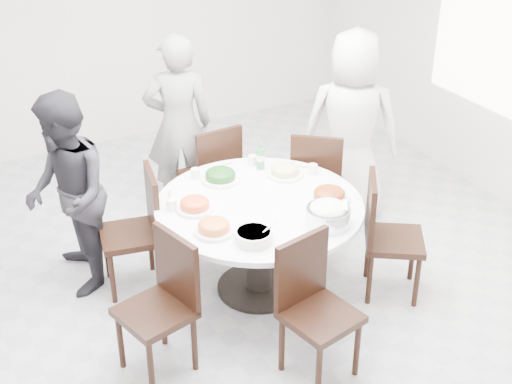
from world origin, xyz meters
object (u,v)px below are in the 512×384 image
chair_nw (129,233)px  diner_middle (178,125)px  chair_ne (317,179)px  chair_se (395,238)px  chair_sw (155,310)px  rice_bowl (328,217)px  diner_right (351,127)px  diner_left (67,195)px  chair_s (321,314)px  dining_table (259,247)px  beverage_bottle (261,156)px  chair_n (209,174)px  soup_bowl (254,236)px

chair_nw → diner_middle: size_ratio=0.59×
chair_ne → chair_se: same height
chair_sw → rice_bowl: bearing=74.6°
diner_right → rice_bowl: (-0.96, -1.11, -0.03)m
chair_nw → rice_bowl: 1.50m
chair_sw → chair_se: same height
diner_left → chair_s: bearing=40.1°
chair_ne → chair_se: size_ratio=1.00×
chair_se → chair_ne: bearing=34.1°
diner_left → rice_bowl: size_ratio=5.13×
chair_ne → chair_s: 1.80m
chair_sw → chair_se: size_ratio=1.00×
chair_nw → dining_table: bearing=70.2°
chair_s → diner_left: size_ratio=0.62×
chair_se → beverage_bottle: size_ratio=4.27×
chair_ne → chair_nw: 1.69m
diner_middle → chair_se: bearing=131.5°
diner_right → rice_bowl: bearing=84.5°
beverage_bottle → diner_right: bearing=9.3°
chair_nw → rice_bowl: chair_nw is taller
chair_n → chair_se: 1.75m
chair_n → rice_bowl: size_ratio=3.16×
diner_left → rice_bowl: diner_left is taller
soup_bowl → diner_middle: bearing=82.5°
dining_table → chair_s: (-0.09, -0.98, 0.10)m
chair_s → chair_nw: bearing=104.9°
chair_nw → chair_s: 1.65m
dining_table → rice_bowl: 0.70m
chair_sw → diner_left: diner_left is taller
rice_bowl → chair_nw: bearing=138.7°
chair_n → chair_sw: same height
soup_bowl → chair_nw: bearing=121.4°
chair_nw → soup_bowl: chair_nw is taller
chair_ne → chair_s: (-0.94, -1.54, 0.00)m
chair_s → chair_sw: bearing=138.0°
chair_nw → beverage_bottle: beverage_bottle is taller
diner_right → chair_s: bearing=86.0°
dining_table → diner_left: bearing=148.7°
chair_n → chair_sw: size_ratio=1.00×
chair_ne → diner_middle: size_ratio=0.59×
dining_table → diner_left: diner_left is taller
chair_nw → rice_bowl: bearing=59.7°
chair_n → beverage_bottle: size_ratio=4.27×
dining_table → soup_bowl: bearing=-122.5°
diner_left → diner_middle: bearing=128.6°
dining_table → diner_left: (-1.19, 0.72, 0.40)m
chair_n → chair_se: (0.77, -1.57, 0.00)m
dining_table → chair_nw: bearing=149.2°
chair_s → rice_bowl: chair_s is taller
chair_n → soup_bowl: chair_n is taller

